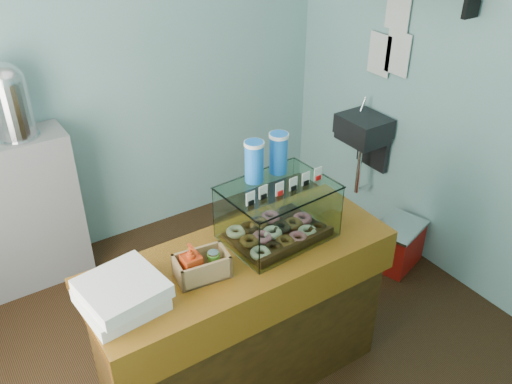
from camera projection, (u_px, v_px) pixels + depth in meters
ground at (222, 348)px, 3.37m from camera, size 3.50×3.50×0.00m
room_shell at (214, 85)px, 2.50m from camera, size 3.54×3.04×2.82m
counter at (243, 319)px, 2.95m from camera, size 1.60×0.60×0.90m
back_shelf at (2, 220)px, 3.60m from camera, size 1.00×0.32×1.10m
display_case at (275, 208)px, 2.79m from camera, size 0.57×0.43×0.52m
condiment_crate at (199, 265)px, 2.54m from camera, size 0.27×0.18×0.20m
pastry_boxes at (121, 294)px, 2.37m from camera, size 0.38×0.38×0.13m
coffee_urn at (9, 99)px, 3.29m from camera, size 0.26×0.26×0.48m
red_cooler at (397, 244)px, 4.00m from camera, size 0.45×0.39×0.34m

